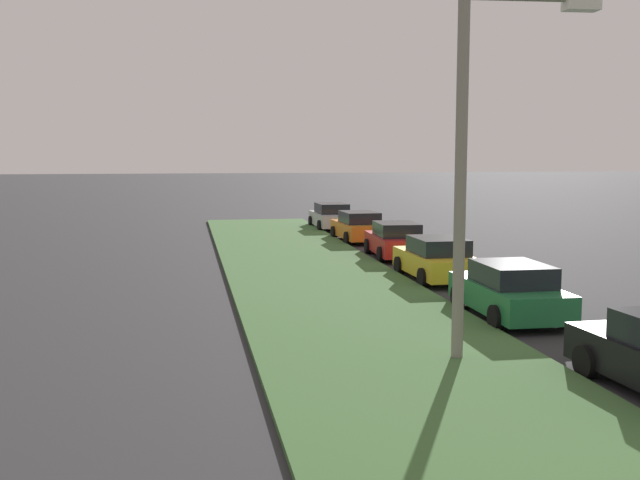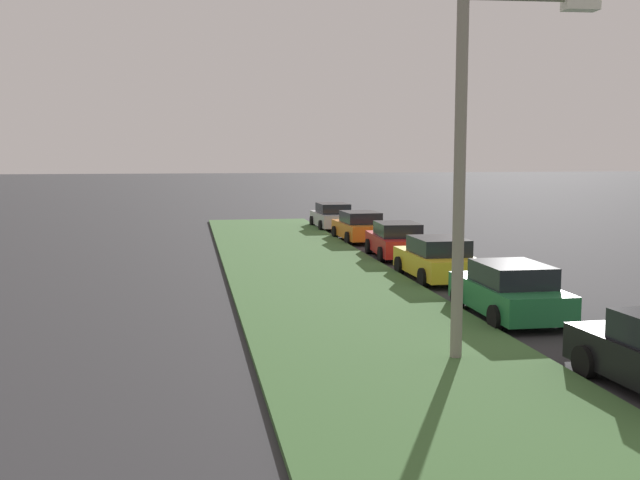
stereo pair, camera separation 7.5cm
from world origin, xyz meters
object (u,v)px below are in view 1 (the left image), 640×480
Objects in this scene: parked_car_green at (509,291)px; parked_car_red at (396,241)px; streetlight at (478,149)px; parked_car_yellow at (436,259)px; parked_car_silver at (331,216)px; parked_car_orange at (359,227)px.

parked_car_green and parked_car_red have the same top height.
streetlight reaches higher than parked_car_red.
parked_car_yellow is at bearing 0.17° from parked_car_green.
streetlight is (-3.79, 2.48, 3.67)m from parked_car_green.
parked_car_yellow is 0.98× the size of parked_car_red.
parked_car_silver is at bearing 0.33° from parked_car_yellow.
parked_car_orange is at bearing -6.61° from streetlight.
parked_car_red is (11.48, -0.19, 0.00)m from parked_car_green.
parked_car_silver is (6.12, 0.17, 0.00)m from parked_car_orange.
parked_car_green is 0.99× the size of parked_car_orange.
streetlight is at bearing 173.06° from parked_car_red.
streetlight is at bearing 147.45° from parked_car_green.
parked_car_silver is (11.93, 0.39, 0.00)m from parked_car_red.
parked_car_orange is at bearing 0.74° from parked_car_green.
parked_car_green is 11.48m from parked_car_red.
parked_car_yellow is 5.51m from parked_car_red.
parked_car_green and parked_car_yellow have the same top height.
parked_car_green and parked_car_orange have the same top height.
parked_car_green is 0.98× the size of parked_car_red.
parked_car_red is 11.94m from parked_car_silver.
parked_car_green is at bearing 179.44° from parked_car_silver.
parked_car_yellow is at bearing 179.77° from parked_car_silver.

